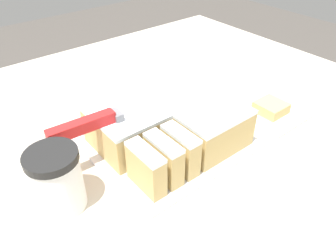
% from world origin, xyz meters
% --- Properties ---
extents(cake_board, '(0.31, 0.27, 0.01)m').
position_xyz_m(cake_board, '(0.04, -0.05, 0.96)').
color(cake_board, silver).
rests_on(cake_board, countertop).
extents(cake, '(0.27, 0.23, 0.08)m').
position_xyz_m(cake, '(0.04, -0.05, 1.00)').
color(cake, tan).
rests_on(cake, cake_board).
extents(knife, '(0.31, 0.05, 0.02)m').
position_xyz_m(knife, '(-0.09, -0.02, 1.05)').
color(knife, silver).
rests_on(knife, cake).
extents(coffee_cup, '(0.08, 0.08, 0.11)m').
position_xyz_m(coffee_cup, '(-0.20, -0.07, 1.01)').
color(coffee_cup, white).
rests_on(coffee_cup, countertop).
extents(paper_napkin, '(0.15, 0.15, 0.01)m').
position_xyz_m(paper_napkin, '(0.30, -0.12, 0.96)').
color(paper_napkin, white).
rests_on(paper_napkin, countertop).
extents(brownie, '(0.07, 0.07, 0.03)m').
position_xyz_m(brownie, '(0.30, -0.12, 0.97)').
color(brownie, tan).
rests_on(brownie, paper_napkin).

